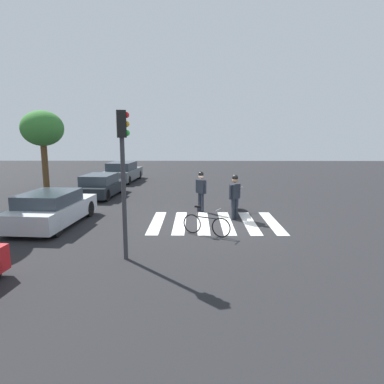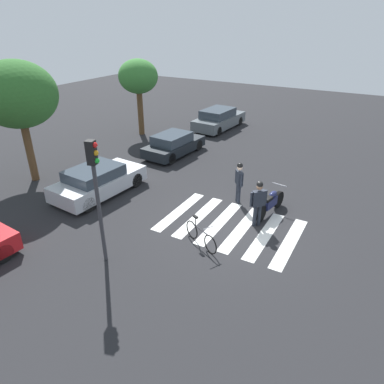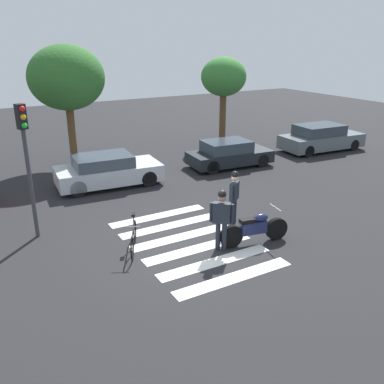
{
  "view_description": "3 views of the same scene",
  "coord_description": "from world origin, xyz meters",
  "px_view_note": "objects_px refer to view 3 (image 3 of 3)",
  "views": [
    {
      "loc": [
        -12.73,
        0.75,
        3.43
      ],
      "look_at": [
        0.42,
        0.88,
        1.14
      ],
      "focal_mm": 31.53,
      "sensor_mm": 36.0,
      "label": 1
    },
    {
      "loc": [
        -10.4,
        -4.25,
        7.0
      ],
      "look_at": [
        -0.14,
        1.58,
        1.09
      ],
      "focal_mm": 32.55,
      "sensor_mm": 36.0,
      "label": 2
    },
    {
      "loc": [
        -5.46,
        -9.67,
        5.7
      ],
      "look_at": [
        0.49,
        0.77,
        1.26
      ],
      "focal_mm": 39.01,
      "sensor_mm": 36.0,
      "label": 3
    }
  ],
  "objects_px": {
    "leaning_bicycle": "(134,238)",
    "officer_by_motorcycle": "(234,194)",
    "police_motorcycle": "(254,229)",
    "car_silver_sedan": "(107,171)",
    "traffic_light_pole": "(26,150)",
    "car_black_suv": "(229,154)",
    "car_grey_coupe": "(321,138)",
    "officer_on_foot": "(222,216)"
  },
  "relations": [
    {
      "from": "police_motorcycle",
      "to": "traffic_light_pole",
      "type": "distance_m",
      "value": 6.92
    },
    {
      "from": "car_silver_sedan",
      "to": "police_motorcycle",
      "type": "bearing_deg",
      "value": -74.24
    },
    {
      "from": "officer_on_foot",
      "to": "officer_by_motorcycle",
      "type": "xyz_separation_m",
      "value": [
        1.37,
        1.33,
        -0.02
      ]
    },
    {
      "from": "car_silver_sedan",
      "to": "traffic_light_pole",
      "type": "xyz_separation_m",
      "value": [
        -3.44,
        -3.5,
        2.08
      ]
    },
    {
      "from": "leaning_bicycle",
      "to": "traffic_light_pole",
      "type": "distance_m",
      "value": 3.94
    },
    {
      "from": "police_motorcycle",
      "to": "officer_by_motorcycle",
      "type": "height_order",
      "value": "officer_by_motorcycle"
    },
    {
      "from": "police_motorcycle",
      "to": "officer_by_motorcycle",
      "type": "distance_m",
      "value": 1.61
    },
    {
      "from": "police_motorcycle",
      "to": "car_silver_sedan",
      "type": "distance_m",
      "value": 7.4
    },
    {
      "from": "officer_on_foot",
      "to": "car_black_suv",
      "type": "xyz_separation_m",
      "value": [
        4.91,
        6.77,
        -0.47
      ]
    },
    {
      "from": "car_silver_sedan",
      "to": "car_grey_coupe",
      "type": "height_order",
      "value": "car_grey_coupe"
    },
    {
      "from": "leaning_bicycle",
      "to": "car_black_suv",
      "type": "xyz_separation_m",
      "value": [
        7.08,
        5.56,
        0.22
      ]
    },
    {
      "from": "officer_on_foot",
      "to": "leaning_bicycle",
      "type": "bearing_deg",
      "value": 150.85
    },
    {
      "from": "police_motorcycle",
      "to": "officer_by_motorcycle",
      "type": "xyz_separation_m",
      "value": [
        0.3,
        1.48,
        0.56
      ]
    },
    {
      "from": "officer_by_motorcycle",
      "to": "car_silver_sedan",
      "type": "height_order",
      "value": "officer_by_motorcycle"
    },
    {
      "from": "officer_by_motorcycle",
      "to": "traffic_light_pole",
      "type": "bearing_deg",
      "value": 159.51
    },
    {
      "from": "traffic_light_pole",
      "to": "car_grey_coupe",
      "type": "bearing_deg",
      "value": 12.36
    },
    {
      "from": "leaning_bicycle",
      "to": "traffic_light_pole",
      "type": "bearing_deg",
      "value": 134.38
    },
    {
      "from": "police_motorcycle",
      "to": "officer_on_foot",
      "type": "bearing_deg",
      "value": 172.15
    },
    {
      "from": "leaning_bicycle",
      "to": "traffic_light_pole",
      "type": "xyz_separation_m",
      "value": [
        -2.22,
        2.27,
        2.34
      ]
    },
    {
      "from": "car_silver_sedan",
      "to": "officer_on_foot",
      "type": "bearing_deg",
      "value": -82.29
    },
    {
      "from": "officer_on_foot",
      "to": "car_grey_coupe",
      "type": "height_order",
      "value": "officer_on_foot"
    },
    {
      "from": "leaning_bicycle",
      "to": "officer_by_motorcycle",
      "type": "xyz_separation_m",
      "value": [
        3.53,
        0.12,
        0.66
      ]
    },
    {
      "from": "traffic_light_pole",
      "to": "car_black_suv",
      "type": "bearing_deg",
      "value": 19.5
    },
    {
      "from": "traffic_light_pole",
      "to": "officer_by_motorcycle",
      "type": "bearing_deg",
      "value": -20.49
    },
    {
      "from": "leaning_bicycle",
      "to": "car_black_suv",
      "type": "distance_m",
      "value": 9.0
    },
    {
      "from": "officer_by_motorcycle",
      "to": "car_grey_coupe",
      "type": "relative_size",
      "value": 0.38
    },
    {
      "from": "officer_on_foot",
      "to": "traffic_light_pole",
      "type": "xyz_separation_m",
      "value": [
        -4.39,
        3.48,
        1.65
      ]
    },
    {
      "from": "police_motorcycle",
      "to": "traffic_light_pole",
      "type": "relative_size",
      "value": 0.54
    },
    {
      "from": "officer_by_motorcycle",
      "to": "traffic_light_pole",
      "type": "relative_size",
      "value": 0.45
    },
    {
      "from": "car_grey_coupe",
      "to": "leaning_bicycle",
      "type": "bearing_deg",
      "value": -156.75
    },
    {
      "from": "car_black_suv",
      "to": "traffic_light_pole",
      "type": "bearing_deg",
      "value": -160.5
    },
    {
      "from": "police_motorcycle",
      "to": "leaning_bicycle",
      "type": "distance_m",
      "value": 3.51
    },
    {
      "from": "leaning_bicycle",
      "to": "car_silver_sedan",
      "type": "distance_m",
      "value": 5.9
    },
    {
      "from": "car_silver_sedan",
      "to": "car_grey_coupe",
      "type": "distance_m",
      "value": 11.86
    },
    {
      "from": "leaning_bicycle",
      "to": "officer_by_motorcycle",
      "type": "relative_size",
      "value": 0.89
    },
    {
      "from": "police_motorcycle",
      "to": "car_black_suv",
      "type": "height_order",
      "value": "car_black_suv"
    },
    {
      "from": "leaning_bicycle",
      "to": "car_black_suv",
      "type": "relative_size",
      "value": 0.4
    },
    {
      "from": "police_motorcycle",
      "to": "car_grey_coupe",
      "type": "relative_size",
      "value": 0.47
    },
    {
      "from": "traffic_light_pole",
      "to": "car_silver_sedan",
      "type": "bearing_deg",
      "value": 45.43
    },
    {
      "from": "police_motorcycle",
      "to": "officer_on_foot",
      "type": "height_order",
      "value": "officer_on_foot"
    },
    {
      "from": "car_black_suv",
      "to": "officer_on_foot",
      "type": "bearing_deg",
      "value": -125.93
    },
    {
      "from": "officer_by_motorcycle",
      "to": "car_silver_sedan",
      "type": "bearing_deg",
      "value": 112.24
    }
  ]
}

